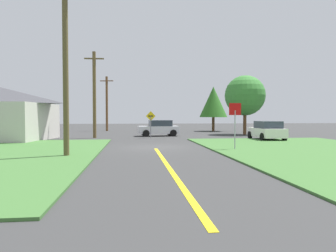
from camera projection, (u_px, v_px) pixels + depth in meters
The scene contains 12 objects.
ground_plane at pixel (155, 147), 20.36m from camera, with size 120.00×120.00×0.00m, color #373737.
grass_verge_right at pixel (322, 152), 17.44m from camera, with size 12.00×20.00×0.08m, color #3F6E33.
lane_stripe_center at pixel (169, 167), 12.41m from camera, with size 0.20×14.00×0.01m, color yellow.
stop_sign at pixel (235, 117), 18.57m from camera, with size 0.73×0.09×2.85m.
car_approaching_junction at pixel (159, 128), 31.44m from camera, with size 4.18×2.29×1.62m.
car_on_crossroad at pixel (267, 131), 26.39m from camera, with size 2.14×4.21×1.62m.
utility_pole_near at pixel (65, 61), 15.37m from camera, with size 1.79×0.46×9.36m.
utility_pole_mid at pixel (94, 94), 28.53m from camera, with size 1.80×0.31×8.01m.
utility_pole_far at pixel (107, 103), 41.71m from camera, with size 1.80×0.37×7.39m.
direction_sign at pixel (151, 121), 28.70m from camera, with size 0.90×0.12×2.50m.
oak_tree_left at pixel (245, 96), 33.89m from camera, with size 4.43×4.43×6.52m.
pine_tree_center at pixel (213, 102), 40.94m from camera, with size 3.71×3.71×5.96m.
Camera 1 is at (-1.43, -20.27, 2.09)m, focal length 32.86 mm.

